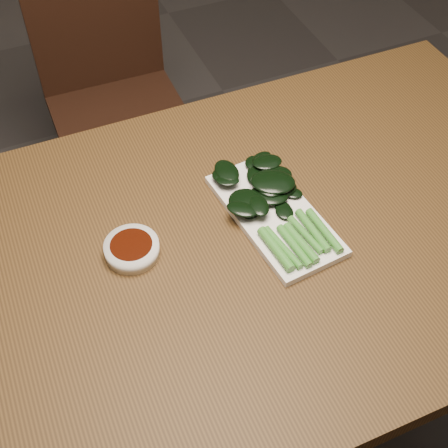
% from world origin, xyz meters
% --- Properties ---
extents(ground, '(6.00, 6.00, 0.00)m').
position_xyz_m(ground, '(0.00, 0.00, 0.00)').
color(ground, '#333030').
rests_on(ground, ground).
extents(table, '(1.40, 0.80, 0.75)m').
position_xyz_m(table, '(0.00, 0.00, 0.68)').
color(table, '#462E14').
rests_on(table, ground).
extents(chair_far, '(0.38, 0.38, 0.89)m').
position_xyz_m(chair_far, '(0.00, 0.87, 0.49)').
color(chair_far, black).
rests_on(chair_far, ground).
extents(sauce_bowl, '(0.10, 0.10, 0.03)m').
position_xyz_m(sauce_bowl, '(-0.16, 0.05, 0.76)').
color(sauce_bowl, white).
rests_on(sauce_bowl, table).
extents(serving_plate, '(0.16, 0.30, 0.01)m').
position_xyz_m(serving_plate, '(0.10, 0.03, 0.76)').
color(serving_plate, white).
rests_on(serving_plate, table).
extents(gai_lan, '(0.17, 0.29, 0.03)m').
position_xyz_m(gai_lan, '(0.10, 0.05, 0.78)').
color(gai_lan, '#459031').
rests_on(gai_lan, serving_plate).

